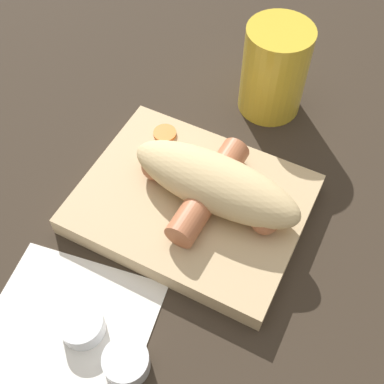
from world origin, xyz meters
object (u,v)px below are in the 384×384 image
at_px(food_tray, 192,204).
at_px(drink_glass, 274,70).
at_px(condiment_cup_near, 82,326).
at_px(bread_roll, 215,183).
at_px(condiment_cup_far, 127,363).
at_px(sausage, 209,190).

bearing_deg(food_tray, drink_glass, 85.74).
xyz_separation_m(food_tray, condiment_cup_near, (-0.03, -0.17, -0.00)).
bearing_deg(bread_roll, food_tray, -151.17).
height_order(food_tray, condiment_cup_far, food_tray).
distance_m(food_tray, bread_roll, 0.05).
xyz_separation_m(bread_roll, drink_glass, (-0.01, 0.18, 0.01)).
bearing_deg(food_tray, condiment_cup_near, -100.25).
height_order(condiment_cup_far, drink_glass, drink_glass).
bearing_deg(condiment_cup_far, condiment_cup_near, 169.75).
distance_m(condiment_cup_near, condiment_cup_far, 0.06).
relative_size(bread_roll, condiment_cup_near, 4.49).
relative_size(sausage, drink_glass, 1.40).
bearing_deg(drink_glass, condiment_cup_near, -97.07).
bearing_deg(sausage, drink_glass, 90.75).
xyz_separation_m(food_tray, condiment_cup_far, (0.02, -0.18, -0.00)).
height_order(sausage, drink_glass, drink_glass).
bearing_deg(drink_glass, condiment_cup_far, -88.48).
distance_m(bread_roll, condiment_cup_near, 0.19).
xyz_separation_m(bread_roll, condiment_cup_far, (0.00, -0.19, -0.04)).
distance_m(food_tray, condiment_cup_near, 0.17).
distance_m(condiment_cup_far, drink_glass, 0.37).
xyz_separation_m(condiment_cup_far, drink_glass, (-0.01, 0.37, 0.05)).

